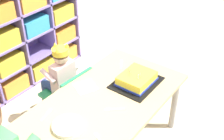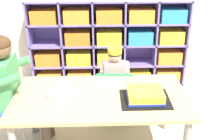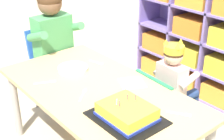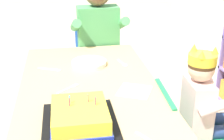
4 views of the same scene
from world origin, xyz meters
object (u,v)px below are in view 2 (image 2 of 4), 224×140
Objects in this scene: child_with_crown at (115,72)px; birthday_cake_on_tray at (145,96)px; classroom_chair_blue at (115,90)px; fork_near_child_seat at (61,110)px; fork_scattered_mid_table at (159,84)px; fork_near_cake_tray at (64,82)px; activity_table at (101,102)px; adult_helper_seated at (13,81)px; fork_beside_plate_stack at (99,103)px; paper_plate_stack at (60,93)px; classroom_chair_adult_side at (3,102)px.

child_with_crown reaches higher than birthday_cake_on_tray.
fork_near_child_seat is at bearing 61.20° from classroom_chair_blue.
fork_near_cake_tray is at bearing -35.80° from fork_scattered_mid_table.
fork_near_cake_tray is (-0.32, 0.23, 0.07)m from activity_table.
birthday_cake_on_tray is (1.09, -0.22, -0.04)m from adult_helper_seated.
classroom_chair_blue is 5.05× the size of fork_beside_plate_stack.
child_with_crown is 0.59m from fork_near_cake_tray.
birthday_cake_on_tray reaches higher than classroom_chair_blue.
child_with_crown reaches higher than classroom_chair_blue.
paper_plate_stack reaches higher than fork_near_child_seat.
classroom_chair_blue reaches higher than fork_beside_plate_stack.
child_with_crown is 0.73m from paper_plate_stack.
paper_plate_stack is (-0.68, 0.10, -0.02)m from birthday_cake_on_tray.
adult_helper_seated reaches higher than paper_plate_stack.
adult_helper_seated is 8.97× the size of fork_beside_plate_stack.
fork_near_cake_tray is at bearing 144.17° from activity_table.
paper_plate_stack is at bearing 73.98° from fork_near_cake_tray.
classroom_chair_blue is 0.72× the size of child_with_crown.
fork_scattered_mid_table is (0.16, 0.26, -0.03)m from birthday_cake_on_tray.
fork_near_child_seat is 1.09× the size of fork_scattered_mid_table.
birthday_cake_on_tray is at bearing 110.93° from child_with_crown.
activity_table is at bearing 167.55° from birthday_cake_on_tray.
classroom_chair_blue is 0.84m from fork_near_child_seat.
classroom_chair_adult_side is 3.37× the size of paper_plate_stack.
activity_table is 12.03× the size of fork_beside_plate_stack.
fork_scattered_mid_table is at bearing -89.96° from classroom_chair_adult_side.
adult_helper_seated is at bearing -1.56° from fork_near_cake_tray.
classroom_chair_blue is at bearing 124.45° from fork_beside_plate_stack.
fork_near_child_seat is (-0.43, -0.68, 0.22)m from classroom_chair_blue.
classroom_chair_blue is at bearing -72.88° from classroom_chair_adult_side.
child_with_crown is 0.55m from fork_scattered_mid_table.
classroom_chair_adult_side is 5.73× the size of fork_scattered_mid_table.
birthday_cake_on_tray is 0.37m from fork_beside_plate_stack.
child_with_crown is 3.86× the size of paper_plate_stack.
child_with_crown reaches higher than classroom_chair_adult_side.
adult_helper_seated is 4.93× the size of paper_plate_stack.
fork_near_cake_tray is at bearing 39.85° from child_with_crown.
fork_scattered_mid_table is at bearing 58.31° from birthday_cake_on_tray.
fork_scattered_mid_table is at bearing 140.31° from fork_near_child_seat.
fork_scattered_mid_table is at bearing 19.45° from activity_table.
birthday_cake_on_tray is 3.09× the size of fork_scattered_mid_table.
fork_beside_plate_stack is (0.32, -0.14, -0.01)m from paper_plate_stack.
adult_helper_seated reaches higher than classroom_chair_blue.
fork_near_child_seat is (-0.28, -0.10, 0.00)m from fork_beside_plate_stack.
activity_table is 10.30× the size of fork_near_child_seat.
fork_near_child_seat reaches higher than activity_table.
fork_beside_plate_stack is (0.84, -0.25, 0.13)m from classroom_chair_adult_side.
fork_scattered_mid_table is (0.51, 0.18, 0.07)m from activity_table.
activity_table is 0.52m from classroom_chair_blue.
child_with_crown reaches higher than paper_plate_stack.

